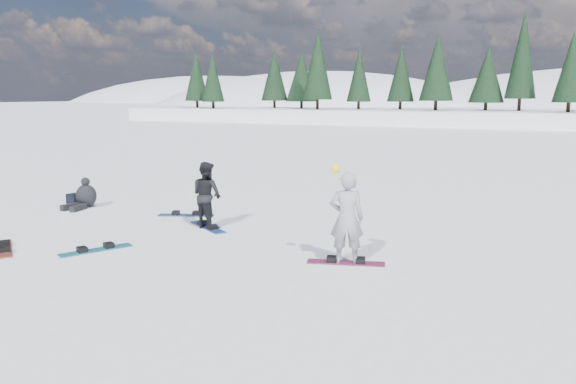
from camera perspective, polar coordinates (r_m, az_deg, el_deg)
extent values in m
plane|color=white|center=(11.44, -7.44, -6.62)|extent=(420.00, 420.00, 0.00)
cube|color=white|center=(64.55, 20.67, 5.48)|extent=(90.00, 14.00, 5.00)
ellipsoid|color=white|center=(195.35, 3.03, 4.91)|extent=(143.00, 110.00, 49.50)
ellipsoid|color=white|center=(263.95, -7.67, 5.97)|extent=(169.00, 130.00, 52.00)
cone|color=black|center=(77.85, -8.63, 11.25)|extent=(3.20, 3.20, 7.50)
cone|color=black|center=(75.41, -5.78, 11.35)|extent=(3.20, 3.20, 7.50)
cone|color=black|center=(73.16, -2.74, 11.44)|extent=(3.20, 3.20, 7.50)
cone|color=black|center=(71.12, 0.48, 11.49)|extent=(3.20, 3.20, 7.50)
cone|color=black|center=(69.31, 3.89, 11.52)|extent=(3.20, 3.20, 7.50)
cone|color=black|center=(67.74, 7.46, 11.49)|extent=(3.20, 3.20, 7.50)
cone|color=black|center=(66.44, 11.19, 11.43)|extent=(3.20, 3.20, 7.50)
cone|color=black|center=(65.42, 15.05, 11.31)|extent=(3.20, 3.20, 7.50)
cone|color=black|center=(64.70, 19.00, 11.13)|extent=(3.20, 3.20, 7.50)
cone|color=black|center=(64.27, 23.03, 10.90)|extent=(3.20, 3.20, 7.50)
cone|color=black|center=(64.16, 27.07, 10.61)|extent=(3.20, 3.20, 7.50)
imported|color=#9D9EA2|center=(10.79, 5.98, -2.68)|extent=(0.77, 0.65, 1.80)
sphere|color=#FFF40D|center=(10.58, 4.83, 2.37)|extent=(0.18, 0.18, 0.18)
imported|color=black|center=(13.80, -8.25, -0.30)|extent=(0.93, 0.81, 1.64)
ellipsoid|color=black|center=(17.28, -19.81, -0.34)|extent=(0.64, 0.55, 0.66)
sphere|color=black|center=(17.22, -19.89, 0.99)|extent=(0.25, 0.25, 0.25)
cube|color=black|center=(16.90, -20.52, -1.50)|extent=(0.26, 0.59, 0.17)
cube|color=black|center=(17.13, -21.24, -1.41)|extent=(0.23, 0.59, 0.17)
cube|color=black|center=(17.95, -20.88, -0.67)|extent=(0.51, 0.39, 0.30)
cube|color=#982153|center=(11.01, 5.90, -7.17)|extent=(1.52, 0.71, 0.03)
cube|color=#1A4292|center=(13.96, -8.17, -3.55)|extent=(1.43, 1.01, 0.03)
cube|color=#1C5C9D|center=(15.42, -10.31, -2.33)|extent=(1.49, 0.85, 0.03)
cube|color=teal|center=(12.49, -18.94, -5.61)|extent=(0.92, 1.47, 0.03)
cube|color=#9A3621|center=(13.34, -26.83, -5.18)|extent=(1.36, 1.13, 0.03)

